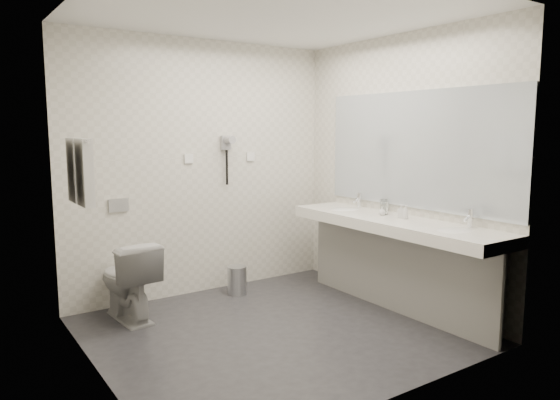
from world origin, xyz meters
TOP-DOWN VIEW (x-y plane):
  - floor at (0.00, 0.00)m, footprint 2.80×2.80m
  - ceiling at (0.00, 0.00)m, footprint 2.80×2.80m
  - wall_back at (0.00, 1.30)m, footprint 2.80×0.00m
  - wall_front at (0.00, -1.30)m, footprint 2.80×0.00m
  - wall_left at (-1.40, 0.00)m, footprint 0.00×2.60m
  - wall_right at (1.40, 0.00)m, footprint 0.00×2.60m
  - vanity_counter at (1.12, -0.20)m, footprint 0.55×2.20m
  - vanity_panel at (1.15, -0.20)m, footprint 0.03×2.15m
  - vanity_post_near at (1.18, -1.24)m, footprint 0.06×0.06m
  - vanity_post_far at (1.18, 0.84)m, footprint 0.06×0.06m
  - mirror at (1.39, -0.20)m, footprint 0.02×2.20m
  - basin_near at (1.12, -0.85)m, footprint 0.40×0.31m
  - basin_far at (1.12, 0.45)m, footprint 0.40×0.31m
  - faucet_near at (1.32, -0.85)m, footprint 0.04×0.04m
  - faucet_far at (1.32, 0.45)m, footprint 0.04×0.04m
  - soap_bottle_a at (1.20, -0.22)m, footprint 0.08×0.08m
  - soap_bottle_b at (1.16, -0.02)m, footprint 0.09×0.09m
  - soap_bottle_c at (1.19, -0.28)m, footprint 0.05×0.05m
  - glass_left at (1.22, 0.00)m, footprint 0.08×0.08m
  - glass_right at (1.34, 0.13)m, footprint 0.08×0.08m
  - toilet at (-0.91, 0.94)m, footprint 0.44×0.71m
  - flush_plate at (-0.85, 1.29)m, footprint 0.18×0.02m
  - pedal_bin at (0.21, 1.00)m, footprint 0.22×0.22m
  - bin_lid at (0.21, 1.00)m, footprint 0.19×0.19m
  - towel_rail at (-1.35, 0.55)m, footprint 0.02×0.62m
  - towel_near at (-1.34, 0.41)m, footprint 0.07×0.24m
  - towel_far at (-1.34, 0.69)m, footprint 0.07×0.24m
  - dryer_cradle at (0.25, 1.27)m, footprint 0.10×0.04m
  - dryer_barrel at (0.25, 1.20)m, footprint 0.08×0.14m
  - dryer_cord at (0.25, 1.26)m, footprint 0.02×0.02m
  - switch_plate_a at (-0.15, 1.29)m, footprint 0.09×0.02m
  - switch_plate_b at (0.55, 1.29)m, footprint 0.09×0.02m

SIDE VIEW (x-z plane):
  - floor at x=0.00m, z-range 0.00..0.00m
  - pedal_bin at x=0.21m, z-range 0.00..0.27m
  - bin_lid at x=0.21m, z-range 0.27..0.28m
  - toilet at x=-0.91m, z-range 0.00..0.69m
  - vanity_panel at x=1.15m, z-range 0.00..0.75m
  - vanity_post_near at x=1.18m, z-range 0.00..0.75m
  - vanity_post_far at x=1.18m, z-range 0.00..0.75m
  - vanity_counter at x=1.12m, z-range 0.75..0.85m
  - basin_near at x=1.12m, z-range 0.81..0.86m
  - basin_far at x=1.12m, z-range 0.81..0.86m
  - soap_bottle_b at x=1.16m, z-range 0.85..0.93m
  - glass_right at x=1.34m, z-range 0.85..0.97m
  - soap_bottle_a at x=1.20m, z-range 0.85..0.97m
  - glass_left at x=1.22m, z-range 0.85..0.97m
  - soap_bottle_c at x=1.19m, z-range 0.85..0.97m
  - faucet_near at x=1.32m, z-range 0.85..1.00m
  - faucet_far at x=1.32m, z-range 0.85..1.00m
  - flush_plate at x=-0.85m, z-range 0.89..1.01m
  - wall_back at x=0.00m, z-range -0.15..2.65m
  - wall_front at x=0.00m, z-range -0.15..2.65m
  - wall_left at x=-1.40m, z-range -0.05..2.55m
  - wall_right at x=1.40m, z-range -0.05..2.55m
  - dryer_cord at x=0.25m, z-range 1.07..1.43m
  - towel_near at x=-1.34m, z-range 1.09..1.57m
  - towel_far at x=-1.34m, z-range 1.09..1.57m
  - switch_plate_a at x=-0.15m, z-range 1.31..1.40m
  - switch_plate_b at x=0.55m, z-range 1.31..1.40m
  - mirror at x=1.39m, z-range 0.92..1.98m
  - dryer_cradle at x=0.25m, z-range 1.43..1.57m
  - dryer_barrel at x=0.25m, z-range 1.49..1.57m
  - towel_rail at x=-1.35m, z-range 1.54..1.56m
  - ceiling at x=0.00m, z-range 2.50..2.50m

